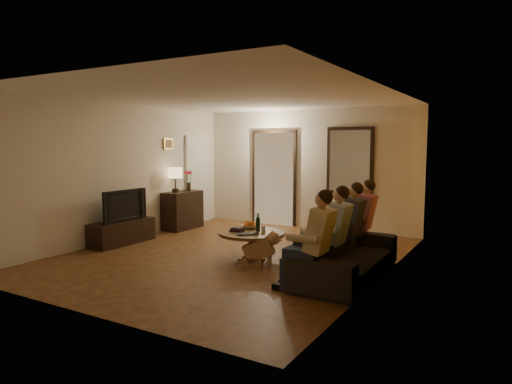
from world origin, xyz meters
The scene contains 33 objects.
floor centered at (0.00, 0.00, 0.00)m, with size 5.00×6.00×0.01m, color #412911.
ceiling centered at (0.00, 0.00, 2.60)m, with size 5.00×6.00×0.01m, color white.
back_wall centered at (0.00, 3.00, 1.30)m, with size 5.00×0.02×2.60m, color beige.
front_wall centered at (0.00, -3.00, 1.30)m, with size 5.00×0.02×2.60m, color beige.
left_wall centered at (-2.50, 0.00, 1.30)m, with size 0.02×6.00×2.60m, color beige.
right_wall centered at (2.50, 0.00, 1.30)m, with size 0.02×6.00×2.60m, color beige.
orange_accent centered at (2.49, 0.00, 1.30)m, with size 0.01×6.00×2.60m, color orange.
kitchen_doorway centered at (-0.80, 2.98, 1.05)m, with size 1.00×0.06×2.10m, color #FFE0A5.
door_trim centered at (-0.80, 2.97, 1.05)m, with size 1.12×0.04×2.22m, color black.
fridge_glimpse centered at (-0.55, 2.98, 0.90)m, with size 0.45×0.03×1.70m, color silver.
mirror_frame centered at (1.00, 2.96, 1.50)m, with size 1.00×0.05×1.40m, color black.
mirror_glass centered at (1.00, 2.93, 1.50)m, with size 0.86×0.02×1.26m, color white.
white_door centered at (-2.46, 2.30, 1.02)m, with size 0.06×0.85×2.04m, color white.
framed_art centered at (-2.47, 1.30, 1.85)m, with size 0.03×0.28×0.24m, color #B28C33.
art_canvas centered at (-2.46, 1.30, 1.85)m, with size 0.01×0.22×0.18m, color brown.
dresser centered at (-2.25, 1.47, 0.41)m, with size 0.45×0.92×0.82m, color black.
table_lamp centered at (-2.25, 1.25, 1.09)m, with size 0.30×0.30×0.54m, color beige, non-canonical shape.
flower_vase centered at (-2.25, 1.69, 1.04)m, with size 0.14×0.14×0.44m, color #B7132F, non-canonical shape.
tv_stand centered at (-2.25, -0.27, 0.21)m, with size 0.45×1.29×0.43m, color black.
tv centered at (-2.25, -0.27, 0.72)m, with size 0.13×1.01×0.58m, color black.
sofa centered at (2.07, -0.21, 0.32)m, with size 0.87×2.22×0.65m, color black.
person_a centered at (1.97, -1.11, 0.60)m, with size 0.60×0.40×1.20m, color tan, non-canonical shape.
person_b centered at (1.97, -0.51, 0.60)m, with size 0.60×0.40×1.20m, color tan, non-canonical shape.
person_c centered at (1.97, 0.09, 0.60)m, with size 0.60×0.40×1.20m, color tan, non-canonical shape.
person_d centered at (1.97, 0.69, 0.60)m, with size 0.60×0.40×1.20m, color tan, non-canonical shape.
dog centered at (0.74, -0.37, 0.28)m, with size 0.56×0.24×0.56m, color #AA744E, non-canonical shape.
coffee_table centered at (0.43, -0.05, 0.23)m, with size 1.07×1.07×0.45m, color brown.
bowl centered at (0.25, 0.17, 0.48)m, with size 0.26×0.26×0.06m, color white.
oranges centered at (0.25, 0.17, 0.55)m, with size 0.20×0.20×0.08m, color orange, non-canonical shape.
wine_bottle centered at (0.48, 0.05, 0.60)m, with size 0.07×0.07×0.31m, color black, non-canonical shape.
wine_glass centered at (0.61, 0.00, 0.50)m, with size 0.06×0.06×0.10m, color silver.
book_stack centered at (0.21, -0.15, 0.48)m, with size 0.20×0.15×0.07m, color black, non-canonical shape.
laptop centered at (0.53, -0.33, 0.46)m, with size 0.33×0.21×0.03m, color black.
Camera 1 is at (4.12, -6.20, 1.84)m, focal length 32.00 mm.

